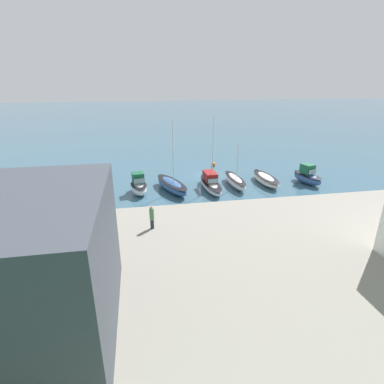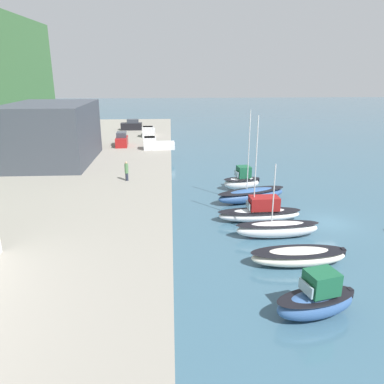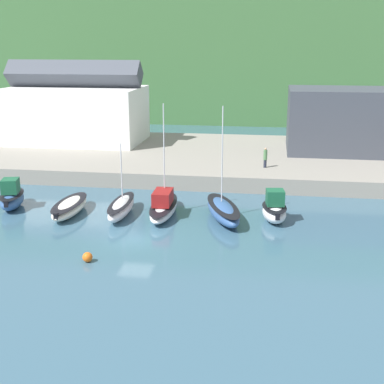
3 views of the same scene
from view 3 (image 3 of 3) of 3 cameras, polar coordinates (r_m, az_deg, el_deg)
The scene contains 13 objects.
ground_plane at distance 41.11m, azimuth -6.07°, elevation -5.09°, with size 320.00×320.00×0.00m, color #385B70.
hillside_backdrop at distance 121.95m, azimuth 4.13°, elevation 15.55°, with size 240.00×52.07×28.68m.
quay_promenade at distance 66.43m, azimuth -0.20°, elevation 3.76°, with size 127.17×25.78×1.61m.
harbor_clubhouse at distance 73.56m, azimuth -12.29°, elevation 8.37°, with size 17.90×10.83×10.74m.
yacht_club_building at distance 67.97m, azimuth 16.28°, elevation 7.34°, with size 14.31×10.02×7.58m.
moored_boat_0 at distance 50.97m, azimuth -18.66°, elevation -0.52°, with size 3.07×5.18×2.76m.
moored_boat_1 at distance 47.87m, azimuth -12.93°, elevation -1.57°, with size 2.40×7.02×1.21m.
moored_boat_2 at distance 46.62m, azimuth -7.55°, elevation -1.64°, with size 1.90×7.05×6.26m.
moored_boat_3 at distance 46.30m, azimuth -3.06°, elevation -1.52°, with size 2.31×7.76×9.61m.
moored_boat_4 at distance 45.31m, azimuth 3.32°, elevation -2.00°, with size 4.56×8.07×9.54m.
moored_boat_5 at distance 45.27m, azimuth 8.77°, elevation -1.86°, with size 2.54×4.44×2.76m.
person_on_quay at distance 57.47m, azimuth 7.82°, elevation 3.67°, with size 0.40×0.40×2.14m.
mooring_buoy_0 at distance 37.48m, azimuth -11.09°, elevation -6.84°, with size 0.69×0.69×0.69m.
Camera 3 is at (10.07, -37.12, 14.50)m, focal length 50.00 mm.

